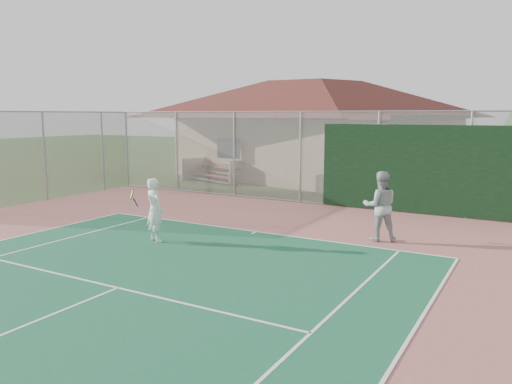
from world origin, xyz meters
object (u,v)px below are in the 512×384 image
clubhouse (314,120)px  player_white_front (154,210)px  bleachers (219,170)px  player_grey_back (380,207)px

clubhouse → player_white_front: bearing=-70.9°
clubhouse → player_white_front: clubhouse is taller
bleachers → player_white_front: size_ratio=2.10×
bleachers → player_white_front: bearing=-44.7°
clubhouse → player_white_front: (1.89, -15.02, -2.25)m
clubhouse → bleachers: size_ratio=4.42×
player_white_front → bleachers: bearing=-45.1°
bleachers → player_grey_back: 13.23m
clubhouse → player_white_front: size_ratio=9.28×
player_white_front → clubhouse: bearing=-63.9°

